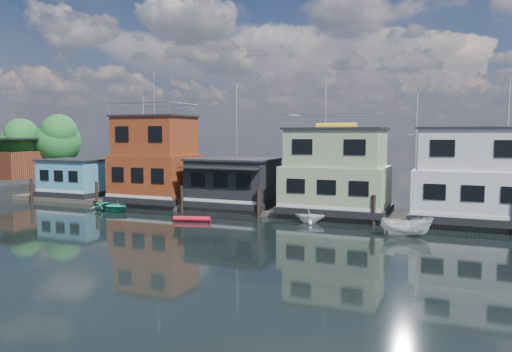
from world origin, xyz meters
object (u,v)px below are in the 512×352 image
at_px(houseboat_blue, 76,177).
at_px(dinghy_teal, 112,206).
at_px(houseboat_white, 473,176).
at_px(red_kayak, 192,219).
at_px(dinghy_white, 310,215).
at_px(motorboat, 407,227).
at_px(houseboat_red, 155,160).
at_px(houseboat_dark, 233,182).
at_px(houseboat_green, 336,172).

distance_m(houseboat_blue, dinghy_teal, 9.61).
distance_m(houseboat_white, red_kayak, 20.69).
xyz_separation_m(red_kayak, dinghy_white, (8.32, 2.91, 0.38)).
bearing_deg(motorboat, houseboat_red, 62.19).
distance_m(houseboat_blue, motorboat, 33.20).
xyz_separation_m(houseboat_white, dinghy_teal, (-28.27, -4.62, -3.12)).
bearing_deg(houseboat_blue, dinghy_white, -8.14).
bearing_deg(houseboat_white, houseboat_dark, -179.94).
relative_size(dinghy_teal, dinghy_white, 1.79).
bearing_deg(houseboat_red, red_kayak, -40.55).
bearing_deg(houseboat_blue, houseboat_green, 0.00).
bearing_deg(houseboat_white, dinghy_teal, -170.71).
xyz_separation_m(houseboat_green, red_kayak, (-9.34, -6.56, -3.34)).
distance_m(dinghy_teal, dinghy_white, 17.28).
bearing_deg(houseboat_red, dinghy_white, -12.84).
bearing_deg(houseboat_green, motorboat, -44.06).
bearing_deg(houseboat_white, houseboat_red, -180.00).
height_order(houseboat_red, red_kayak, houseboat_red).
height_order(houseboat_blue, dinghy_teal, houseboat_blue).
distance_m(houseboat_green, dinghy_teal, 19.11).
bearing_deg(houseboat_blue, houseboat_red, 0.00).
bearing_deg(dinghy_white, houseboat_dark, 54.12).
height_order(houseboat_green, red_kayak, houseboat_green).
distance_m(houseboat_blue, houseboat_green, 26.53).
height_order(houseboat_blue, houseboat_white, houseboat_white).
bearing_deg(red_kayak, houseboat_dark, 72.32).
distance_m(houseboat_red, houseboat_white, 27.01).
height_order(houseboat_red, houseboat_green, houseboat_red).
bearing_deg(dinghy_teal, houseboat_dark, -45.27).
distance_m(houseboat_green, dinghy_white, 4.81).
relative_size(houseboat_red, dinghy_teal, 2.97).
distance_m(houseboat_dark, houseboat_white, 19.03).
bearing_deg(houseboat_white, motorboat, -123.18).
relative_size(houseboat_dark, houseboat_white, 0.88).
relative_size(houseboat_dark, motorboat, 2.26).
bearing_deg(houseboat_green, houseboat_dark, -179.88).
bearing_deg(motorboat, dinghy_white, 58.83).
height_order(red_kayak, dinghy_white, dinghy_white).
height_order(houseboat_dark, houseboat_white, houseboat_white).
bearing_deg(houseboat_green, dinghy_white, -105.58).
distance_m(houseboat_red, dinghy_teal, 6.05).
bearing_deg(houseboat_red, motorboat, -14.38).
xyz_separation_m(motorboat, dinghy_teal, (-24.40, 1.30, -0.22)).
relative_size(houseboat_green, red_kayak, 2.99).
bearing_deg(houseboat_dark, dinghy_teal, -153.59).
bearing_deg(dinghy_teal, houseboat_green, -57.48).
distance_m(houseboat_red, houseboat_dark, 8.18).
bearing_deg(houseboat_white, houseboat_green, 180.00).
xyz_separation_m(houseboat_blue, houseboat_white, (36.50, 0.00, 1.33)).
distance_m(houseboat_green, motorboat, 9.01).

